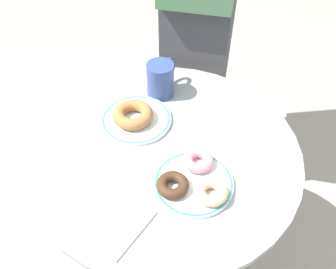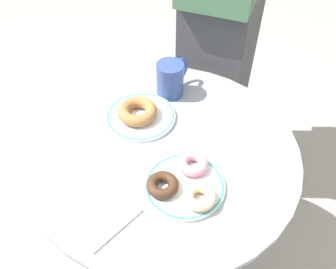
% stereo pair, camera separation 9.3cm
% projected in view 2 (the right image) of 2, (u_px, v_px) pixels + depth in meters
% --- Properties ---
extents(ground_plane, '(7.00, 7.00, 0.02)m').
position_uv_depth(ground_plane, '(165.00, 264.00, 1.45)').
color(ground_plane, '#9E9389').
extents(cafe_table, '(0.70, 0.70, 0.70)m').
position_uv_depth(cafe_table, '(165.00, 190.00, 1.07)').
color(cafe_table, '#999EA3').
rests_on(cafe_table, ground).
extents(plate_left, '(0.19, 0.19, 0.01)m').
position_uv_depth(plate_left, '(141.00, 116.00, 1.00)').
color(plate_left, white).
rests_on(plate_left, cafe_table).
extents(plate_right, '(0.19, 0.19, 0.01)m').
position_uv_depth(plate_right, '(185.00, 186.00, 0.84)').
color(plate_right, white).
rests_on(plate_right, cafe_table).
extents(donut_cinnamon, '(0.15, 0.15, 0.03)m').
position_uv_depth(donut_cinnamon, '(137.00, 111.00, 0.98)').
color(donut_cinnamon, '#A36B3D').
rests_on(donut_cinnamon, plate_left).
extents(donut_glazed, '(0.11, 0.11, 0.03)m').
position_uv_depth(donut_glazed, '(200.00, 197.00, 0.79)').
color(donut_glazed, '#E0B789').
rests_on(donut_glazed, plate_right).
extents(donut_pink_frosted, '(0.09, 0.09, 0.03)m').
position_uv_depth(donut_pink_frosted, '(192.00, 164.00, 0.86)').
color(donut_pink_frosted, pink).
rests_on(donut_pink_frosted, plate_right).
extents(donut_chocolate, '(0.09, 0.09, 0.03)m').
position_uv_depth(donut_chocolate, '(162.00, 185.00, 0.82)').
color(donut_chocolate, '#422819').
rests_on(donut_chocolate, plate_right).
extents(paper_napkin, '(0.15, 0.15, 0.01)m').
position_uv_depth(paper_napkin, '(98.00, 211.00, 0.79)').
color(paper_napkin, white).
rests_on(paper_napkin, cafe_table).
extents(coffee_mug, '(0.08, 0.12, 0.10)m').
position_uv_depth(coffee_mug, '(171.00, 79.00, 1.04)').
color(coffee_mug, '#334784').
rests_on(coffee_mug, cafe_table).
extents(person_figure, '(0.39, 0.50, 1.69)m').
position_uv_depth(person_figure, '(226.00, 1.00, 1.20)').
color(person_figure, '#3D3D42').
rests_on(person_figure, ground).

